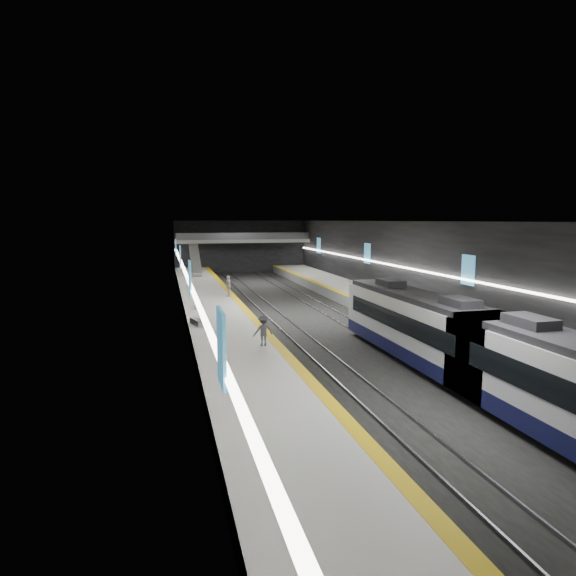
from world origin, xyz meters
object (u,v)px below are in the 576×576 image
object	(u,v)px
bench_left_near	(197,322)
passenger_left_a	(228,286)
escalator	(195,260)
bench_right_far	(401,296)
passenger_left_b	(263,331)
bench_left_far	(199,306)
train	(489,353)
passenger_right_b	(459,317)

from	to	relation	value
bench_left_near	passenger_left_a	xyz separation A→B (m)	(3.67, 11.89, 0.77)
escalator	passenger_left_a	xyz separation A→B (m)	(1.77, -19.95, -0.92)
bench_left_near	bench_right_far	distance (m)	20.19
passenger_left_a	passenger_left_b	size ratio (longest dim) A/B	1.11
bench_left_far	bench_right_far	size ratio (longest dim) A/B	1.05
train	passenger_left_a	xyz separation A→B (m)	(-8.23, 26.47, -0.22)
bench_left_far	passenger_left_b	world-z (taller)	passenger_left_b
train	bench_left_far	xyz separation A→B (m)	(-11.37, 21.06, -0.98)
passenger_left_b	passenger_left_a	bearing A→B (deg)	-98.38
escalator	bench_left_far	size ratio (longest dim) A/B	4.51
passenger_left_a	bench_left_far	bearing A→B (deg)	-35.01
train	passenger_left_a	distance (m)	27.72
bench_left_near	passenger_right_b	bearing A→B (deg)	-34.20
bench_left_far	escalator	bearing A→B (deg)	94.62
passenger_right_b	bench_left_far	bearing A→B (deg)	87.39
passenger_right_b	passenger_left_b	bearing A→B (deg)	128.25
train	passenger_left_a	bearing A→B (deg)	107.27
passenger_right_b	passenger_left_b	world-z (taller)	passenger_left_b
bench_left_far	passenger_left_b	size ratio (longest dim) A/B	1.00
bench_left_far	bench_right_far	distance (m)	18.38
train	passenger_left_a	world-z (taller)	train
train	bench_left_near	xyz separation A→B (m)	(-11.91, 14.58, -0.98)
bench_left_far	passenger_left_b	distance (m)	13.20
bench_left_near	passenger_left_b	bearing A→B (deg)	-79.02
escalator	passenger_left_b	size ratio (longest dim) A/B	4.52
passenger_left_a	bench_left_near	bearing A→B (deg)	-22.04
bench_left_far	passenger_left_b	bearing A→B (deg)	-70.30
bench_right_far	passenger_left_b	size ratio (longest dim) A/B	0.95
passenger_right_b	passenger_left_b	xyz separation A→B (m)	(-13.28, -0.98, 0.05)
bench_left_far	passenger_left_a	distance (m)	6.30
escalator	passenger_right_b	distance (m)	40.06
train	passenger_left_b	size ratio (longest dim) A/B	15.37
escalator	passenger_left_a	size ratio (longest dim) A/B	4.08
train	passenger_left_b	world-z (taller)	train
train	bench_left_near	distance (m)	18.85
escalator	passenger_left_b	distance (m)	38.29
bench_left_near	passenger_left_b	distance (m)	7.23
passenger_right_b	passenger_left_a	bearing A→B (deg)	70.65
bench_left_far	passenger_left_a	bearing A→B (deg)	67.59
bench_right_far	escalator	bearing A→B (deg)	104.14
train	escalator	xyz separation A→B (m)	(-10.00, 46.42, 0.70)
bench_left_near	passenger_left_a	distance (m)	12.47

